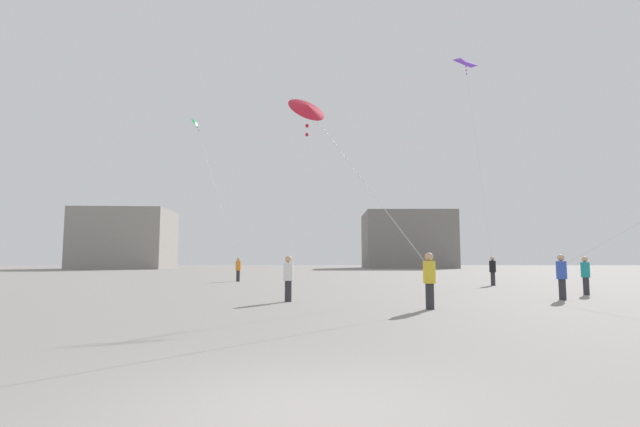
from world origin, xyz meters
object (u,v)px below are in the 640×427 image
person_in_teal (585,274)px  person_in_blue (562,275)px  person_in_black (493,270)px  kite_crimson_diamond (308,109)px  kite_violet_delta (466,66)px  person_in_yellow (429,278)px  kite_emerald_diamond (196,126)px  building_centre_hall (407,240)px  person_in_white (288,276)px  building_left_hall (125,239)px  person_in_orange (238,268)px

person_in_teal → person_in_blue: (-2.40, -2.68, 0.03)m
person_in_black → kite_crimson_diamond: size_ratio=0.37×
kite_crimson_diamond → kite_violet_delta: bearing=61.7°
person_in_yellow → kite_crimson_diamond: bearing=-102.3°
person_in_teal → kite_emerald_diamond: (-22.32, 16.80, 11.74)m
kite_crimson_diamond → building_centre_hall: (17.18, 84.08, 0.04)m
person_in_black → person_in_white: (-11.63, -11.36, -0.04)m
person_in_teal → kite_crimson_diamond: 15.72m
kite_crimson_diamond → kite_violet_delta: size_ratio=0.33×
kite_crimson_diamond → kite_violet_delta: 23.33m
building_left_hall → person_in_teal: bearing=-53.5°
person_in_white → person_in_blue: 10.64m
person_in_black → person_in_yellow: bearing=7.6°
person_in_yellow → building_centre_hall: 82.67m
person_in_orange → kite_crimson_diamond: size_ratio=0.37×
person_in_white → kite_crimson_diamond: 7.15m
person_in_orange → building_centre_hall: size_ratio=0.10×
person_in_blue → kite_crimson_diamond: (-9.68, -6.25, 4.62)m
person_in_orange → kite_violet_delta: kite_violet_delta is taller
person_in_blue → kite_emerald_diamond: 30.23m
building_left_hall → kite_crimson_diamond: bearing=-63.8°
person_in_white → kite_crimson_diamond: kite_crimson_diamond is taller
person_in_orange → kite_violet_delta: 21.49m
person_in_orange → person_in_blue: 22.27m
person_in_blue → person_in_orange: bearing=55.5°
kite_violet_delta → building_centre_hall: kite_violet_delta is taller
person_in_blue → building_left_hall: building_left_hall is taller
person_in_blue → kite_crimson_diamond: kite_crimson_diamond is taller
person_in_yellow → building_left_hall: building_left_hall is taller
building_left_hall → building_centre_hall: (54.00, 9.16, 0.14)m
person_in_orange → person_in_yellow: person_in_yellow is taller
person_in_white → kite_crimson_diamond: bearing=-51.9°
person_in_white → person_in_black: bearing=72.7°
person_in_teal → kite_violet_delta: bearing=75.5°
person_in_black → kite_violet_delta: bearing=-131.6°
person_in_black → building_left_hall: size_ratio=0.10×
person_in_black → building_left_hall: bearing=-106.8°
person_in_white → person_in_yellow: (4.66, -2.72, 0.04)m
person_in_blue → person_in_yellow: bearing=132.4°
person_in_yellow → kite_crimson_diamond: (-3.74, -2.64, 4.61)m
person_in_yellow → building_left_hall: 83.00m
building_centre_hall → person_in_yellow: bearing=-99.4°
kite_violet_delta → building_left_hall: kite_violet_delta is taller
kite_crimson_diamond → building_centre_hall: building_centre_hall is taller
kite_crimson_diamond → person_in_yellow: bearing=35.2°
person_in_white → person_in_blue: bearing=33.2°
person_in_orange → person_in_blue: person_in_blue is taller
person_in_teal → building_left_hall: 82.25m
person_in_white → building_left_hall: 78.41m
person_in_white → building_left_hall: building_left_hall is taller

